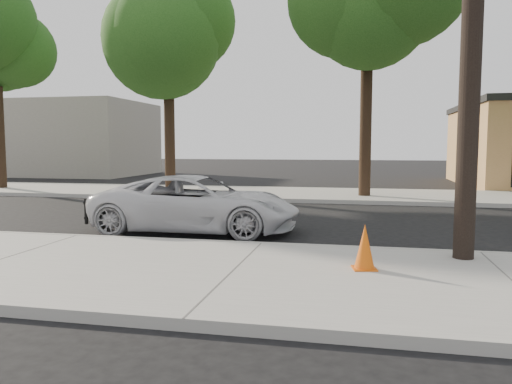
% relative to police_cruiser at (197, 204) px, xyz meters
% --- Properties ---
extents(ground, '(120.00, 120.00, 0.00)m').
position_rel_police_cruiser_xyz_m(ground, '(1.91, 0.37, -0.67)').
color(ground, black).
rests_on(ground, ground).
extents(near_sidewalk, '(90.00, 4.40, 0.15)m').
position_rel_police_cruiser_xyz_m(near_sidewalk, '(1.91, -3.93, -0.60)').
color(near_sidewalk, gray).
rests_on(near_sidewalk, ground).
extents(far_sidewalk, '(90.00, 5.00, 0.15)m').
position_rel_police_cruiser_xyz_m(far_sidewalk, '(1.91, 8.87, -0.60)').
color(far_sidewalk, gray).
rests_on(far_sidewalk, ground).
extents(curb_near, '(90.00, 0.12, 0.16)m').
position_rel_police_cruiser_xyz_m(curb_near, '(1.91, -1.73, -0.60)').
color(curb_near, '#9E9B93').
rests_on(curb_near, ground).
extents(building_far, '(14.00, 8.00, 5.00)m').
position_rel_police_cruiser_xyz_m(building_far, '(-18.09, 20.37, 1.83)').
color(building_far, gray).
rests_on(building_far, ground).
extents(tree_b, '(4.34, 4.20, 8.45)m').
position_rel_police_cruiser_xyz_m(tree_b, '(-3.90, 8.43, 5.48)').
color(tree_b, black).
rests_on(tree_b, far_sidewalk).
extents(tree_c, '(4.96, 4.80, 9.55)m').
position_rel_police_cruiser_xyz_m(tree_c, '(4.13, 8.01, 6.24)').
color(tree_c, black).
rests_on(tree_c, far_sidewalk).
extents(police_cruiser, '(4.89, 2.33, 1.35)m').
position_rel_police_cruiser_xyz_m(police_cruiser, '(0.00, 0.00, 0.00)').
color(police_cruiser, silver).
rests_on(police_cruiser, ground).
extents(traffic_cone, '(0.42, 0.42, 0.70)m').
position_rel_police_cruiser_xyz_m(traffic_cone, '(3.87, -3.44, -0.19)').
color(traffic_cone, '#DA570B').
rests_on(traffic_cone, near_sidewalk).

